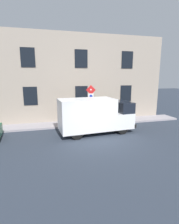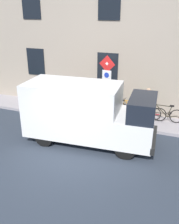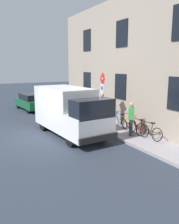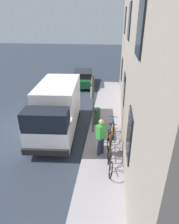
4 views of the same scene
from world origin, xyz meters
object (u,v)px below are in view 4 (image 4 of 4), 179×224
pedestrian (101,136)px  bicycle_black (110,160)px  sign_post_stacked (93,95)px  bicycle_red (110,148)px  parked_hatchback (83,77)px  bicycle_blue (111,130)px  litter_bin (97,116)px  delivery_van (57,107)px  bicycle_orange (111,138)px

pedestrian → bicycle_black: bearing=158.9°
sign_post_stacked → bicycle_red: bearing=-62.4°
parked_hatchback → bicycle_red: bearing=-169.8°
bicycle_blue → sign_post_stacked: bearing=80.0°
sign_post_stacked → parked_hatchback: (-1.76, 8.40, -1.48)m
bicycle_red → litter_bin: bearing=19.7°
delivery_van → parked_hatchback: 8.19m
delivery_van → litter_bin: 2.30m
bicycle_black → bicycle_orange: (0.00, 1.58, 0.00)m
parked_hatchback → sign_post_stacked: bearing=-173.0°
sign_post_stacked → parked_hatchback: size_ratio=0.75×
bicycle_orange → litter_bin: 2.23m
delivery_van → bicycle_blue: size_ratio=3.19×
bicycle_orange → pedestrian: pedestrian is taller
bicycle_red → pedestrian: pedestrian is taller
bicycle_orange → bicycle_blue: 0.79m
bicycle_blue → litter_bin: litter_bin is taller
bicycle_red → sign_post_stacked: bearing=30.6°
bicycle_blue → litter_bin: (-0.86, 1.26, 0.08)m
sign_post_stacked → bicycle_blue: (1.00, -0.32, -1.71)m
bicycle_red → litter_bin: size_ratio=1.90×
bicycle_red → bicycle_orange: 0.79m
sign_post_stacked → delivery_van: sign_post_stacked is taller
sign_post_stacked → bicycle_black: 3.34m
bicycle_blue → litter_bin: bearing=41.8°
bicycle_black → pedestrian: pedestrian is taller
bicycle_red → bicycle_blue: same height
sign_post_stacked → bicycle_orange: sign_post_stacked is taller
litter_bin → delivery_van: bearing=-160.9°
pedestrian → litter_bin: bearing=-39.5°
pedestrian → sign_post_stacked: bearing=-31.2°
parked_hatchback → litter_bin: (1.89, -7.45, -0.14)m
parked_hatchback → bicycle_blue: (2.75, -8.71, -0.22)m
pedestrian → delivery_van: bearing=1.8°
parked_hatchback → litter_bin: 7.69m
sign_post_stacked → bicycle_red: size_ratio=1.80×
bicycle_red → pedestrian: (-0.43, 0.05, 0.56)m
bicycle_black → delivery_van: bearing=39.8°
parked_hatchback → bicycle_black: (2.75, -11.09, -0.22)m
pedestrian → litter_bin: pedestrian is taller
bicycle_black → bicycle_blue: size_ratio=1.00×
bicycle_black → pedestrian: 1.09m
sign_post_stacked → bicycle_black: size_ratio=1.80×
bicycle_blue → delivery_van: bearing=86.9°
parked_hatchback → bicycle_orange: 9.90m
delivery_van → bicycle_orange: 3.31m
delivery_van → litter_bin: delivery_van is taller
pedestrian → litter_bin: (-0.43, 2.80, -0.48)m
delivery_van → bicycle_black: bearing=40.7°
sign_post_stacked → bicycle_black: (0.99, -2.69, -1.71)m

